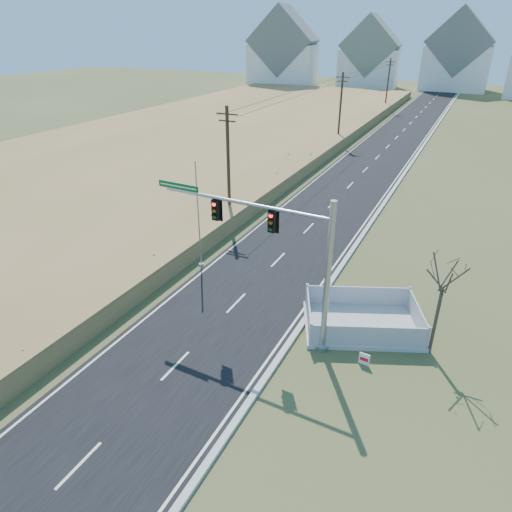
% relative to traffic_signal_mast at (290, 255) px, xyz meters
% --- Properties ---
extents(ground, '(260.00, 260.00, 0.00)m').
position_rel_traffic_signal_mast_xyz_m(ground, '(-3.82, -2.39, -4.69)').
color(ground, '#454B24').
rests_on(ground, ground).
extents(road, '(8.00, 180.00, 0.06)m').
position_rel_traffic_signal_mast_xyz_m(road, '(-3.82, 47.61, -4.66)').
color(road, black).
rests_on(road, ground).
extents(curb, '(0.30, 180.00, 0.18)m').
position_rel_traffic_signal_mast_xyz_m(curb, '(0.33, 47.61, -4.60)').
color(curb, '#B2AFA8').
rests_on(curb, ground).
extents(reed_marsh, '(38.00, 110.00, 1.30)m').
position_rel_traffic_signal_mast_xyz_m(reed_marsh, '(-27.82, 37.61, -4.04)').
color(reed_marsh, '#AB7E4D').
rests_on(reed_marsh, ground).
extents(utility_pole_near, '(1.80, 0.26, 9.00)m').
position_rel_traffic_signal_mast_xyz_m(utility_pole_near, '(-10.32, 12.61, -0.01)').
color(utility_pole_near, '#422D1E').
rests_on(utility_pole_near, ground).
extents(utility_pole_mid, '(1.80, 0.26, 9.00)m').
position_rel_traffic_signal_mast_xyz_m(utility_pole_mid, '(-10.32, 42.61, -0.01)').
color(utility_pole_mid, '#422D1E').
rests_on(utility_pole_mid, ground).
extents(utility_pole_far, '(1.80, 0.26, 9.00)m').
position_rel_traffic_signal_mast_xyz_m(utility_pole_far, '(-10.32, 72.61, -0.01)').
color(utility_pole_far, '#422D1E').
rests_on(utility_pole_far, ground).
extents(condo_nw, '(17.69, 13.38, 19.05)m').
position_rel_traffic_signal_mast_xyz_m(condo_nw, '(-41.82, 97.61, 3.01)').
color(condo_nw, white).
rests_on(condo_nw, ground).
extents(condo_nnw, '(14.93, 11.17, 17.03)m').
position_rel_traffic_signal_mast_xyz_m(condo_nnw, '(-21.82, 105.61, 2.25)').
color(condo_nnw, white).
rests_on(condo_nnw, ground).
extents(condo_n, '(15.27, 10.20, 18.54)m').
position_rel_traffic_signal_mast_xyz_m(condo_n, '(-1.82, 109.61, 2.92)').
color(condo_n, white).
rests_on(condo_n, ground).
extents(traffic_signal_mast, '(9.69, 0.83, 7.72)m').
position_rel_traffic_signal_mast_xyz_m(traffic_signal_mast, '(0.00, 0.00, 0.00)').
color(traffic_signal_mast, '#9EA0A5').
rests_on(traffic_signal_mast, ground).
extents(fence_enclosure, '(7.03, 6.04, 1.35)m').
position_rel_traffic_signal_mast_xyz_m(fence_enclosure, '(3.18, 2.53, -4.42)').
color(fence_enclosure, '#B7B5AD').
rests_on(fence_enclosure, ground).
extents(open_sign, '(0.51, 0.11, 0.62)m').
position_rel_traffic_signal_mast_xyz_m(open_sign, '(4.05, -0.39, -4.36)').
color(open_sign, white).
rests_on(open_sign, ground).
extents(flagpole, '(0.32, 0.32, 7.07)m').
position_rel_traffic_signal_mast_xyz_m(flagpole, '(-8.12, 4.72, -1.87)').
color(flagpole, '#B7B5AD').
rests_on(flagpole, ground).
extents(bare_tree, '(2.06, 2.06, 5.46)m').
position_rel_traffic_signal_mast_xyz_m(bare_tree, '(6.70, 1.92, -0.29)').
color(bare_tree, '#4C3F33').
rests_on(bare_tree, ground).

